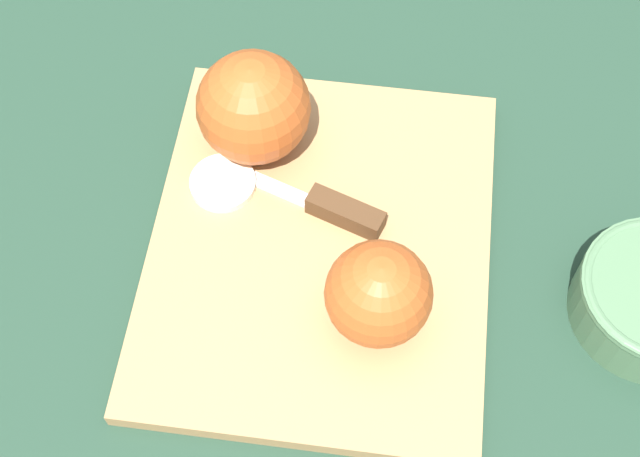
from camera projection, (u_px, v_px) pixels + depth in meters
The scene contains 6 objects.
ground_plane at pixel (320, 251), 0.69m from camera, with size 4.00×4.00×0.00m, color #1E3828.
cutting_board at pixel (320, 246), 0.68m from camera, with size 0.35×0.31×0.01m.
apple_half_left at pixel (378, 294), 0.61m from camera, with size 0.08×0.08×0.08m.
apple_half_right at pixel (254, 108), 0.69m from camera, with size 0.09×0.09×0.09m.
knife at pixel (335, 209), 0.68m from camera, with size 0.04×0.14×0.02m.
apple_slice at pixel (223, 183), 0.70m from camera, with size 0.05×0.05×0.01m.
Camera 1 is at (-0.32, -0.10, 0.60)m, focal length 50.00 mm.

